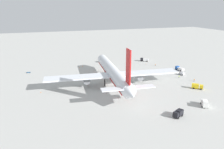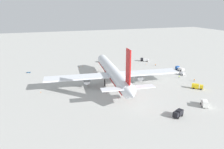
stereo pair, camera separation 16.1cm
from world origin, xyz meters
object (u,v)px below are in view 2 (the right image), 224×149
service_van (182,73)px  baggage_cart_0 (29,72)px  service_truck_3 (197,86)px  ground_worker_2 (155,65)px  ground_worker_1 (194,80)px  airliner (113,73)px  service_truck_0 (104,60)px  traffic_cone_2 (83,66)px  traffic_cone_3 (146,64)px  service_truck_5 (180,69)px  service_truck_1 (178,113)px  ground_worker_0 (179,77)px  traffic_cone_1 (41,92)px  traffic_cone_0 (80,67)px  service_truck_2 (205,103)px  service_truck_4 (144,60)px

service_van → baggage_cart_0: service_van is taller
service_truck_3 → ground_worker_2: 50.36m
ground_worker_1 → airliner: bearing=76.7°
service_truck_0 → service_truck_3: bearing=-157.4°
baggage_cart_0 → traffic_cone_2: size_ratio=5.95×
service_truck_0 → traffic_cone_3: bearing=-120.2°
traffic_cone_3 → service_truck_5: bearing=-148.7°
service_truck_1 → traffic_cone_3: bearing=-18.9°
service_truck_5 → baggage_cart_0: service_truck_5 is taller
ground_worker_0 → traffic_cone_1: ground_worker_0 is taller
traffic_cone_2 → service_truck_0: bearing=-69.2°
service_truck_3 → traffic_cone_0: size_ratio=10.70×
service_truck_0 → service_truck_2: (-93.72, -19.05, -0.02)m
ground_worker_1 → traffic_cone_0: ground_worker_1 is taller
service_truck_2 → traffic_cone_3: 77.20m
airliner → traffic_cone_0: 44.41m
service_truck_4 → ground_worker_2: bearing=-176.9°
service_truck_3 → ground_worker_0: (19.09, -2.03, -0.64)m
service_truck_3 → baggage_cart_0: (63.02, 88.84, -1.25)m
traffic_cone_2 → ground_worker_0: bearing=-132.5°
service_truck_3 → traffic_cone_3: 57.17m
service_truck_2 → service_van: service_truck_2 is taller
ground_worker_0 → traffic_cone_2: 71.01m
service_truck_4 → service_truck_0: bearing=76.9°
service_truck_0 → baggage_cart_0: bearing=101.1°
ground_worker_2 → traffic_cone_1: (-28.05, 84.76, -0.58)m
service_truck_1 → ground_worker_0: size_ratio=3.14×
service_truck_3 → traffic_cone_0: (64.47, 53.22, -1.24)m
service_truck_2 → ground_worker_2: 71.15m
baggage_cart_0 → service_truck_2: bearing=-137.0°
service_truck_3 → traffic_cone_3: size_ratio=10.70×
service_truck_2 → ground_worker_1: size_ratio=3.64×
service_truck_2 → ground_worker_2: size_ratio=3.65×
baggage_cart_0 → traffic_cone_3: bearing=-93.8°
ground_worker_0 → ground_worker_1: size_ratio=1.02×
service_truck_3 → service_van: service_truck_3 is taller
ground_worker_2 → traffic_cone_0: 57.80m
service_truck_3 → service_truck_4: size_ratio=0.83×
service_truck_0 → service_truck_4: (-7.66, -32.90, -0.36)m
ground_worker_2 → traffic_cone_0: bearing=75.8°
service_truck_3 → traffic_cone_2: size_ratio=10.70×
traffic_cone_0 → service_van: bearing=-123.2°
service_truck_3 → service_truck_5: 36.14m
service_truck_1 → ground_worker_0: (42.73, -31.09, -0.66)m
service_truck_1 → traffic_cone_0: size_ratio=9.84×
traffic_cone_1 → ground_worker_0: bearing=-92.1°
service_truck_1 → ground_worker_2: bearing=-23.3°
traffic_cone_0 → traffic_cone_3: (-7.34, -51.86, 0.00)m
service_truck_1 → traffic_cone_0: 91.37m
service_truck_0 → traffic_cone_0: bearing=114.1°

